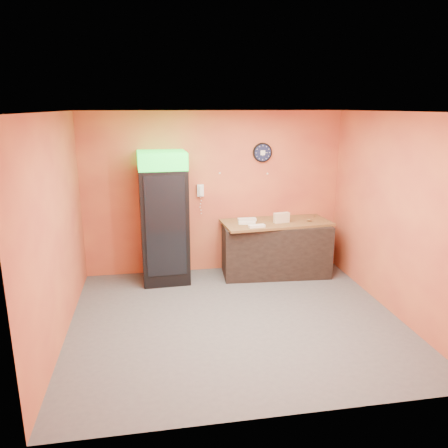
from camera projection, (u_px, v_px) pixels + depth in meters
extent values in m
plane|color=#47474C|center=(236.00, 319.00, 6.07)|extent=(4.50, 4.50, 0.00)
cube|color=#DC703E|center=(214.00, 193.00, 7.60)|extent=(4.50, 0.02, 2.80)
cube|color=#DC703E|center=(56.00, 230.00, 5.34)|extent=(0.02, 4.00, 2.80)
cube|color=#DC703E|center=(395.00, 215.00, 6.06)|extent=(0.02, 4.00, 2.80)
cube|color=white|center=(237.00, 112.00, 5.34)|extent=(4.50, 4.00, 0.02)
cube|color=black|center=(164.00, 225.00, 7.24)|extent=(0.79, 0.79, 1.90)
cube|color=#1AE030|center=(162.00, 160.00, 6.96)|extent=(0.79, 0.79, 0.27)
cube|color=black|center=(164.00, 227.00, 6.85)|extent=(0.63, 0.05, 1.63)
cube|color=black|center=(275.00, 249.00, 7.63)|extent=(1.87, 0.93, 0.91)
cylinder|color=black|center=(262.00, 153.00, 7.54)|extent=(0.33, 0.05, 0.33)
cylinder|color=#0F1433|center=(263.00, 153.00, 7.51)|extent=(0.29, 0.01, 0.29)
cube|color=white|center=(263.00, 153.00, 7.50)|extent=(0.08, 0.00, 0.08)
cube|color=white|center=(200.00, 190.00, 7.50)|extent=(0.11, 0.07, 0.21)
cube|color=white|center=(201.00, 191.00, 7.46)|extent=(0.05, 0.04, 0.17)
cube|color=brown|center=(276.00, 222.00, 7.51)|extent=(1.89, 0.96, 0.04)
cube|color=beige|center=(281.00, 221.00, 7.42)|extent=(0.28, 0.14, 0.06)
cube|color=beige|center=(281.00, 218.00, 7.40)|extent=(0.28, 0.14, 0.06)
cube|color=beige|center=(282.00, 214.00, 7.39)|extent=(0.28, 0.14, 0.06)
cube|color=silver|center=(247.00, 223.00, 7.33)|extent=(0.30, 0.18, 0.04)
cube|color=silver|center=(257.00, 226.00, 7.14)|extent=(0.28, 0.13, 0.04)
cube|color=silver|center=(247.00, 220.00, 7.53)|extent=(0.32, 0.13, 0.04)
cylinder|color=silver|center=(281.00, 219.00, 7.53)|extent=(0.06, 0.06, 0.06)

